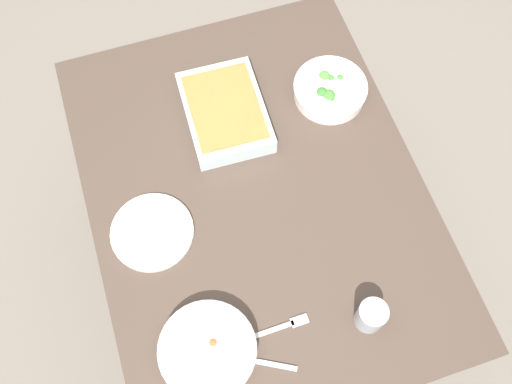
{
  "coord_description": "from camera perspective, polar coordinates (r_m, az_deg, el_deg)",
  "views": [
    {
      "loc": [
        -0.62,
        0.2,
        2.17
      ],
      "look_at": [
        0.0,
        0.0,
        0.74
      ],
      "focal_mm": 40.38,
      "sensor_mm": 36.0,
      "label": 1
    }
  ],
  "objects": [
    {
      "name": "broccoli_bowl",
      "position": [
        1.71,
        7.33,
        10.05
      ],
      "size": [
        0.22,
        0.22,
        0.07
      ],
      "color": "white",
      "rests_on": "dining_table"
    },
    {
      "name": "ground_plane",
      "position": [
        2.26,
        0.0,
        -7.79
      ],
      "size": [
        6.0,
        6.0,
        0.0
      ],
      "primitive_type": "plane",
      "color": "slate"
    },
    {
      "name": "drink_cup",
      "position": [
        1.45,
        11.29,
        -11.95
      ],
      "size": [
        0.07,
        0.07,
        0.08
      ],
      "color": "#B2BCC6",
      "rests_on": "dining_table"
    },
    {
      "name": "fork_on_table",
      "position": [
        1.45,
        2.36,
        -13.27
      ],
      "size": [
        0.02,
        0.18,
        0.01
      ],
      "color": "silver",
      "rests_on": "dining_table"
    },
    {
      "name": "spoon_by_stew",
      "position": [
        1.44,
        -0.54,
        -16.33
      ],
      "size": [
        0.1,
        0.16,
        0.01
      ],
      "color": "silver",
      "rests_on": "dining_table"
    },
    {
      "name": "dining_table",
      "position": [
        1.65,
        0.0,
        -1.3
      ],
      "size": [
        1.2,
        0.9,
        0.74
      ],
      "color": "#4C3D33",
      "rests_on": "ground_plane"
    },
    {
      "name": "stew_bowl",
      "position": [
        1.42,
        -4.81,
        -15.37
      ],
      "size": [
        0.24,
        0.24,
        0.06
      ],
      "color": "white",
      "rests_on": "dining_table"
    },
    {
      "name": "baking_dish",
      "position": [
        1.66,
        -3.09,
        7.95
      ],
      "size": [
        0.31,
        0.23,
        0.06
      ],
      "color": "silver",
      "rests_on": "dining_table"
    },
    {
      "name": "side_plate",
      "position": [
        1.54,
        -10.25,
        -3.91
      ],
      "size": [
        0.22,
        0.22,
        0.01
      ],
      "primitive_type": "cylinder",
      "color": "white",
      "rests_on": "dining_table"
    }
  ]
}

